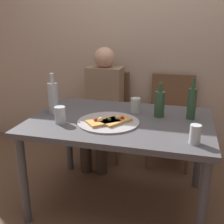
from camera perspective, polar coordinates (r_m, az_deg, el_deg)
ground_plane at (r=2.41m, az=1.54°, el=-17.86°), size 8.00×8.00×0.00m
back_wall at (r=3.03m, az=6.88°, el=15.89°), size 6.00×0.10×2.60m
dining_table at (r=2.09m, az=1.69°, el=-3.54°), size 1.33×0.92×0.72m
pizza_tray at (r=1.99m, az=-0.75°, el=-2.07°), size 0.44×0.44×0.01m
pizza_slice_last at (r=1.97m, az=0.76°, el=-1.76°), size 0.23×0.26×0.05m
pizza_slice_extra at (r=1.95m, az=-1.87°, el=-1.96°), size 0.25×0.24×0.05m
wine_bottle at (r=2.22m, az=-11.96°, el=2.99°), size 0.08×0.08×0.31m
beer_bottle at (r=2.12m, az=9.72°, el=1.75°), size 0.08×0.08×0.26m
water_bottle at (r=2.12m, az=16.06°, el=1.80°), size 0.06×0.06×0.31m
tumbler_near at (r=2.00m, az=-10.60°, el=-0.59°), size 0.08×0.08×0.12m
tumbler_far at (r=1.71m, az=16.70°, el=-4.41°), size 0.07×0.07×0.12m
wine_glass at (r=2.21m, az=4.85°, el=1.38°), size 0.08×0.08×0.12m
chair_left at (r=3.01m, az=-1.12°, el=0.73°), size 0.44×0.44×0.90m
chair_right at (r=2.90m, az=11.98°, el=-0.34°), size 0.44×0.44×0.90m
guest_in_sweater at (r=2.83m, az=-1.99°, el=2.31°), size 0.36×0.56×1.17m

